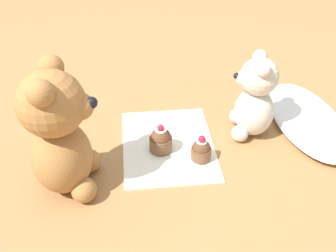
{
  "coord_description": "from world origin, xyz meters",
  "views": [
    {
      "loc": [
        0.72,
        -0.08,
        0.59
      ],
      "look_at": [
        0.0,
        0.0,
        0.06
      ],
      "focal_mm": 42.0,
      "sensor_mm": 36.0,
      "label": 1
    }
  ],
  "objects_px": {
    "cupcake_near_cream_bear": "(201,150)",
    "cupcake_near_tan_bear": "(161,140)",
    "teddy_bear_tan": "(59,133)",
    "teddy_bear_cream": "(254,99)"
  },
  "relations": [
    {
      "from": "teddy_bear_tan",
      "to": "teddy_bear_cream",
      "type": "bearing_deg",
      "value": -68.41
    },
    {
      "from": "teddy_bear_tan",
      "to": "cupcake_near_cream_bear",
      "type": "height_order",
      "value": "teddy_bear_tan"
    },
    {
      "from": "teddy_bear_tan",
      "to": "cupcake_near_tan_bear",
      "type": "height_order",
      "value": "teddy_bear_tan"
    },
    {
      "from": "teddy_bear_tan",
      "to": "cupcake_near_cream_bear",
      "type": "bearing_deg",
      "value": -77.11
    },
    {
      "from": "teddy_bear_tan",
      "to": "cupcake_near_tan_bear",
      "type": "xyz_separation_m",
      "value": [
        -0.09,
        0.2,
        -0.1
      ]
    },
    {
      "from": "cupcake_near_tan_bear",
      "to": "teddy_bear_tan",
      "type": "bearing_deg",
      "value": -66.04
    },
    {
      "from": "cupcake_near_cream_bear",
      "to": "cupcake_near_tan_bear",
      "type": "bearing_deg",
      "value": -115.3
    },
    {
      "from": "cupcake_near_tan_bear",
      "to": "teddy_bear_cream",
      "type": "bearing_deg",
      "value": 102.78
    },
    {
      "from": "teddy_bear_tan",
      "to": "cupcake_near_tan_bear",
      "type": "bearing_deg",
      "value": -62.66
    },
    {
      "from": "teddy_bear_cream",
      "to": "cupcake_near_cream_bear",
      "type": "relative_size",
      "value": 3.32
    }
  ]
}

